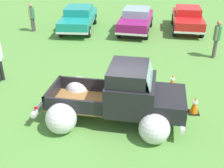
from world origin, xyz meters
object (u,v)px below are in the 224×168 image
(show_car_2, at_px, (187,18))
(spectator_0, at_px, (32,16))
(spectator_2, at_px, (217,37))
(lane_cone_0, at_px, (172,81))
(lane_cone_1, at_px, (195,105))
(show_car_0, at_px, (79,17))
(show_car_1, at_px, (136,19))
(vintage_pickup_truck, at_px, (122,99))

(show_car_2, height_order, spectator_0, spectator_0)
(spectator_2, xyz_separation_m, lane_cone_0, (-2.43, -3.45, -0.76))
(lane_cone_1, bearing_deg, show_car_2, 82.70)
(show_car_0, relative_size, show_car_1, 1.04)
(show_car_1, height_order, spectator_0, spectator_0)
(show_car_1, xyz_separation_m, lane_cone_1, (2.00, -9.19, -0.47))
(vintage_pickup_truck, xyz_separation_m, show_car_1, (0.41, 9.75, 0.02))
(show_car_2, bearing_deg, lane_cone_0, -8.04)
(show_car_1, distance_m, spectator_0, 6.50)
(spectator_0, height_order, lane_cone_0, spectator_0)
(lane_cone_0, bearing_deg, vintage_pickup_truck, -129.37)
(show_car_2, distance_m, lane_cone_1, 9.87)
(vintage_pickup_truck, bearing_deg, show_car_0, 113.79)
(show_car_0, distance_m, lane_cone_0, 9.20)
(lane_cone_1, bearing_deg, lane_cone_0, 107.95)
(spectator_2, distance_m, lane_cone_0, 4.29)
(spectator_2, bearing_deg, vintage_pickup_truck, -99.91)
(show_car_1, bearing_deg, lane_cone_0, 18.49)
(vintage_pickup_truck, xyz_separation_m, lane_cone_1, (2.41, 0.56, -0.45))
(vintage_pickup_truck, xyz_separation_m, show_car_0, (-3.24, 9.90, 0.03))
(show_car_2, xyz_separation_m, spectator_2, (0.63, -4.63, 0.29))
(show_car_1, distance_m, lane_cone_1, 9.42)
(vintage_pickup_truck, relative_size, show_car_0, 1.05)
(vintage_pickup_truck, bearing_deg, show_car_2, 76.15)
(vintage_pickup_truck, height_order, lane_cone_0, vintage_pickup_truck)
(vintage_pickup_truck, bearing_deg, lane_cone_1, 18.78)
(vintage_pickup_truck, distance_m, show_car_1, 9.76)
(show_car_0, height_order, lane_cone_0, show_car_0)
(show_car_1, xyz_separation_m, spectator_0, (-6.48, -0.44, 0.21))
(spectator_2, bearing_deg, show_car_0, 177.92)
(vintage_pickup_truck, height_order, show_car_2, vintage_pickup_truck)
(vintage_pickup_truck, distance_m, spectator_2, 7.15)
(spectator_2, distance_m, lane_cone_1, 5.53)
(show_car_2, relative_size, lane_cone_0, 6.86)
(show_car_0, xyz_separation_m, show_car_2, (6.90, 0.44, -0.01))
(show_car_1, xyz_separation_m, lane_cone_0, (1.45, -7.49, -0.47))
(vintage_pickup_truck, xyz_separation_m, lane_cone_0, (1.86, 2.26, -0.45))
(show_car_2, xyz_separation_m, spectator_0, (-9.73, -1.03, 0.21))
(spectator_0, bearing_deg, show_car_2, 23.70)
(lane_cone_0, bearing_deg, show_car_1, 100.94)
(show_car_0, distance_m, show_car_2, 6.92)
(show_car_2, height_order, spectator_2, spectator_2)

